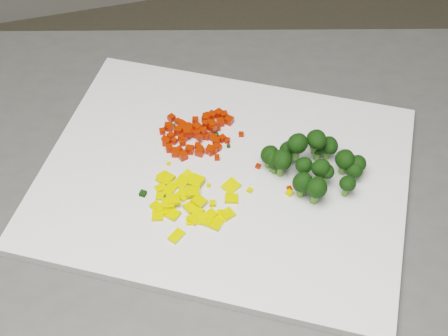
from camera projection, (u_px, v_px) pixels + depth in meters
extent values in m
cube|color=white|center=(224.00, 176.00, 0.82)|extent=(0.59, 0.55, 0.01)
cube|color=red|center=(183.00, 138.00, 0.85)|extent=(0.01, 0.01, 0.01)
cube|color=red|center=(192.00, 133.00, 0.86)|extent=(0.01, 0.01, 0.01)
cube|color=red|center=(170.00, 128.00, 0.86)|extent=(0.01, 0.01, 0.01)
cube|color=red|center=(217.00, 158.00, 0.83)|extent=(0.01, 0.01, 0.01)
cube|color=red|center=(200.00, 138.00, 0.84)|extent=(0.01, 0.01, 0.01)
cube|color=red|center=(206.00, 118.00, 0.88)|extent=(0.01, 0.01, 0.01)
cube|color=red|center=(214.00, 149.00, 0.84)|extent=(0.01, 0.01, 0.01)
cube|color=red|center=(218.00, 147.00, 0.84)|extent=(0.01, 0.01, 0.01)
cube|color=red|center=(220.00, 122.00, 0.87)|extent=(0.01, 0.01, 0.01)
cube|color=red|center=(171.00, 136.00, 0.85)|extent=(0.01, 0.01, 0.01)
cube|color=red|center=(198.00, 130.00, 0.85)|extent=(0.01, 0.01, 0.01)
cube|color=red|center=(209.00, 124.00, 0.87)|extent=(0.01, 0.01, 0.01)
cube|color=red|center=(213.00, 138.00, 0.85)|extent=(0.01, 0.01, 0.01)
cube|color=red|center=(185.00, 129.00, 0.86)|extent=(0.01, 0.01, 0.01)
cube|color=red|center=(212.00, 115.00, 0.88)|extent=(0.01, 0.01, 0.01)
cube|color=red|center=(188.00, 149.00, 0.84)|extent=(0.01, 0.01, 0.01)
cube|color=red|center=(200.00, 132.00, 0.86)|extent=(0.01, 0.01, 0.01)
cube|color=red|center=(219.00, 113.00, 0.88)|extent=(0.01, 0.01, 0.01)
cube|color=red|center=(178.00, 131.00, 0.86)|extent=(0.01, 0.01, 0.01)
cube|color=red|center=(197.00, 146.00, 0.84)|extent=(0.01, 0.01, 0.01)
cube|color=red|center=(190.00, 128.00, 0.86)|extent=(0.01, 0.01, 0.01)
cube|color=red|center=(198.00, 132.00, 0.85)|extent=(0.01, 0.01, 0.01)
cube|color=red|center=(200.00, 152.00, 0.83)|extent=(0.01, 0.01, 0.01)
cube|color=red|center=(204.00, 131.00, 0.85)|extent=(0.01, 0.01, 0.01)
cube|color=red|center=(224.00, 115.00, 0.88)|extent=(0.01, 0.01, 0.01)
cube|color=red|center=(183.00, 156.00, 0.83)|extent=(0.01, 0.01, 0.01)
cube|color=red|center=(182.00, 124.00, 0.87)|extent=(0.01, 0.01, 0.01)
cube|color=red|center=(217.00, 128.00, 0.86)|extent=(0.01, 0.01, 0.01)
cube|color=red|center=(208.00, 116.00, 0.88)|extent=(0.01, 0.01, 0.01)
cube|color=red|center=(187.00, 133.00, 0.85)|extent=(0.01, 0.01, 0.01)
cube|color=red|center=(190.00, 150.00, 0.84)|extent=(0.01, 0.01, 0.01)
cube|color=red|center=(206.00, 124.00, 0.86)|extent=(0.01, 0.01, 0.01)
cube|color=red|center=(211.00, 151.00, 0.83)|extent=(0.01, 0.01, 0.01)
cube|color=red|center=(172.00, 118.00, 0.88)|extent=(0.01, 0.01, 0.01)
cube|color=red|center=(162.00, 131.00, 0.86)|extent=(0.01, 0.01, 0.01)
cube|color=red|center=(195.00, 120.00, 0.87)|extent=(0.01, 0.01, 0.01)
cube|color=red|center=(199.00, 148.00, 0.84)|extent=(0.01, 0.01, 0.01)
cube|color=red|center=(188.00, 127.00, 0.87)|extent=(0.01, 0.01, 0.01)
cube|color=red|center=(213.00, 125.00, 0.85)|extent=(0.01, 0.01, 0.01)
cube|color=red|center=(216.00, 142.00, 0.85)|extent=(0.01, 0.01, 0.01)
cube|color=red|center=(181.00, 138.00, 0.85)|extent=(0.01, 0.01, 0.01)
cube|color=red|center=(227.00, 141.00, 0.85)|extent=(0.01, 0.01, 0.01)
cube|color=red|center=(178.00, 122.00, 0.87)|extent=(0.01, 0.01, 0.01)
cube|color=red|center=(207.00, 117.00, 0.88)|extent=(0.01, 0.01, 0.01)
cube|color=red|center=(175.00, 154.00, 0.83)|extent=(0.01, 0.01, 0.01)
cube|color=red|center=(166.00, 142.00, 0.85)|extent=(0.01, 0.01, 0.01)
cube|color=red|center=(198.00, 128.00, 0.85)|extent=(0.01, 0.01, 0.01)
cube|color=red|center=(217.00, 147.00, 0.84)|extent=(0.01, 0.01, 0.01)
cube|color=red|center=(210.00, 150.00, 0.84)|extent=(0.01, 0.01, 0.01)
cube|color=red|center=(217.00, 141.00, 0.85)|extent=(0.01, 0.01, 0.01)
cube|color=red|center=(199.00, 130.00, 0.85)|extent=(0.01, 0.01, 0.01)
cube|color=red|center=(211.00, 149.00, 0.84)|extent=(0.01, 0.01, 0.01)
cube|color=red|center=(206.00, 136.00, 0.85)|extent=(0.01, 0.01, 0.01)
cube|color=red|center=(168.00, 126.00, 0.87)|extent=(0.01, 0.01, 0.01)
cube|color=red|center=(205.00, 124.00, 0.87)|extent=(0.01, 0.01, 0.01)
cube|color=red|center=(182.00, 127.00, 0.86)|extent=(0.01, 0.01, 0.01)
cube|color=red|center=(197.00, 134.00, 0.85)|extent=(0.01, 0.01, 0.01)
cube|color=red|center=(182.00, 142.00, 0.85)|extent=(0.01, 0.01, 0.01)
cube|color=red|center=(176.00, 152.00, 0.83)|extent=(0.01, 0.01, 0.01)
cube|color=red|center=(174.00, 141.00, 0.85)|extent=(0.01, 0.01, 0.01)
cube|color=red|center=(213.00, 128.00, 0.85)|extent=(0.01, 0.01, 0.01)
cube|color=red|center=(229.00, 120.00, 0.87)|extent=(0.01, 0.01, 0.01)
cube|color=red|center=(179.00, 150.00, 0.84)|extent=(0.01, 0.01, 0.01)
cube|color=red|center=(169.00, 148.00, 0.84)|extent=(0.01, 0.01, 0.01)
cube|color=red|center=(222.00, 139.00, 0.85)|extent=(0.01, 0.01, 0.01)
cube|color=yellow|center=(163.00, 178.00, 0.81)|extent=(0.02, 0.02, 0.01)
cube|color=yellow|center=(156.00, 206.00, 0.78)|extent=(0.02, 0.02, 0.01)
cube|color=yellow|center=(183.00, 195.00, 0.79)|extent=(0.02, 0.02, 0.00)
cube|color=yellow|center=(177.00, 236.00, 0.75)|extent=(0.02, 0.02, 0.01)
cube|color=yellow|center=(205.00, 218.00, 0.77)|extent=(0.02, 0.02, 0.01)
cube|color=yellow|center=(194.00, 219.00, 0.76)|extent=(0.02, 0.02, 0.01)
cube|color=yellow|center=(163.00, 176.00, 0.81)|extent=(0.02, 0.02, 0.00)
cube|color=yellow|center=(173.00, 200.00, 0.78)|extent=(0.02, 0.02, 0.01)
cube|color=yellow|center=(162.00, 196.00, 0.79)|extent=(0.02, 0.02, 0.00)
cube|color=yellow|center=(158.00, 216.00, 0.77)|extent=(0.02, 0.02, 0.00)
cube|color=yellow|center=(231.00, 198.00, 0.79)|extent=(0.02, 0.02, 0.01)
cube|color=yellow|center=(182.00, 182.00, 0.80)|extent=(0.03, 0.03, 0.01)
cube|color=yellow|center=(227.00, 214.00, 0.77)|extent=(0.02, 0.02, 0.01)
cube|color=yellow|center=(193.00, 192.00, 0.79)|extent=(0.02, 0.02, 0.01)
cube|color=yellow|center=(171.00, 189.00, 0.80)|extent=(0.02, 0.02, 0.01)
cube|color=yellow|center=(199.00, 201.00, 0.78)|extent=(0.02, 0.02, 0.01)
cube|color=yellow|center=(193.00, 220.00, 0.76)|extent=(0.02, 0.02, 0.00)
cube|color=yellow|center=(190.00, 176.00, 0.81)|extent=(0.02, 0.02, 0.01)
cube|color=yellow|center=(161.00, 188.00, 0.80)|extent=(0.02, 0.01, 0.01)
cube|color=yellow|center=(168.00, 203.00, 0.77)|extent=(0.02, 0.02, 0.01)
cube|color=yellow|center=(231.00, 186.00, 0.80)|extent=(0.03, 0.03, 0.01)
cube|color=yellow|center=(216.00, 223.00, 0.76)|extent=(0.02, 0.02, 0.01)
cube|color=yellow|center=(228.00, 187.00, 0.80)|extent=(0.02, 0.02, 0.01)
cube|color=yellow|center=(191.00, 207.00, 0.78)|extent=(0.02, 0.02, 0.01)
cube|color=yellow|center=(211.00, 215.00, 0.77)|extent=(0.02, 0.02, 0.01)
cube|color=yellow|center=(168.00, 210.00, 0.77)|extent=(0.02, 0.02, 0.01)
cube|color=yellow|center=(196.00, 211.00, 0.77)|extent=(0.02, 0.02, 0.01)
cube|color=yellow|center=(160.00, 208.00, 0.77)|extent=(0.02, 0.01, 0.01)
cube|color=yellow|center=(222.00, 216.00, 0.77)|extent=(0.02, 0.02, 0.01)
cube|color=yellow|center=(195.00, 180.00, 0.81)|extent=(0.02, 0.02, 0.01)
cube|color=yellow|center=(196.00, 181.00, 0.80)|extent=(0.03, 0.03, 0.01)
cube|color=yellow|center=(171.00, 214.00, 0.77)|extent=(0.03, 0.03, 0.01)
cube|color=yellow|center=(167.00, 178.00, 0.81)|extent=(0.02, 0.02, 0.01)
cube|color=yellow|center=(207.00, 221.00, 0.76)|extent=(0.02, 0.02, 0.01)
cube|color=black|center=(228.00, 146.00, 0.85)|extent=(0.01, 0.01, 0.00)
cube|color=yellow|center=(250.00, 190.00, 0.79)|extent=(0.01, 0.01, 0.00)
cube|color=black|center=(143.00, 193.00, 0.79)|extent=(0.01, 0.01, 0.01)
cube|color=yellow|center=(212.00, 204.00, 0.78)|extent=(0.01, 0.01, 0.01)
cube|color=black|center=(166.00, 197.00, 0.79)|extent=(0.01, 0.01, 0.00)
cube|color=red|center=(289.00, 188.00, 0.80)|extent=(0.01, 0.01, 0.00)
cube|color=yellow|center=(289.00, 193.00, 0.79)|extent=(0.01, 0.01, 0.01)
cube|color=red|center=(241.00, 134.00, 0.86)|extent=(0.01, 0.01, 0.00)
cube|color=yellow|center=(209.00, 185.00, 0.80)|extent=(0.01, 0.01, 0.00)
cube|color=black|center=(216.00, 135.00, 0.86)|extent=(0.01, 0.01, 0.01)
cube|color=red|center=(165.00, 138.00, 0.85)|extent=(0.01, 0.01, 0.01)
cube|color=red|center=(258.00, 166.00, 0.82)|extent=(0.01, 0.01, 0.00)
cube|color=yellow|center=(169.00, 163.00, 0.82)|extent=(0.01, 0.01, 0.00)
cube|color=black|center=(172.00, 126.00, 0.87)|extent=(0.01, 0.01, 0.01)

